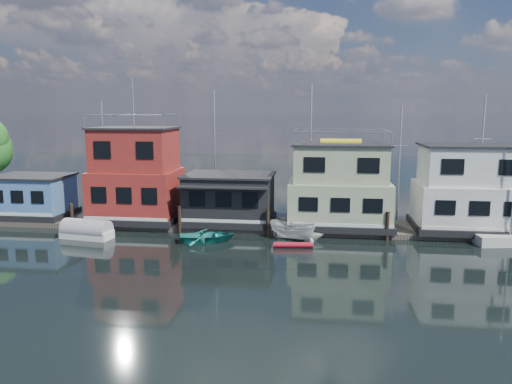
# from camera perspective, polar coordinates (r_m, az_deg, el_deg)

# --- Properties ---
(ground) EXTENTS (160.00, 160.00, 0.00)m
(ground) POSITION_cam_1_polar(r_m,az_deg,el_deg) (30.55, -6.22, -9.20)
(ground) COLOR black
(ground) RESTS_ON ground
(dock) EXTENTS (48.00, 5.00, 0.40)m
(dock) POSITION_cam_1_polar(r_m,az_deg,el_deg) (41.81, -2.35, -3.74)
(dock) COLOR #595147
(dock) RESTS_ON ground
(houseboat_blue) EXTENTS (6.40, 4.90, 3.66)m
(houseboat_blue) POSITION_cam_1_polar(r_m,az_deg,el_deg) (47.84, -24.13, -0.43)
(houseboat_blue) COLOR black
(houseboat_blue) RESTS_ON dock
(houseboat_red) EXTENTS (7.40, 5.90, 11.86)m
(houseboat_red) POSITION_cam_1_polar(r_m,az_deg,el_deg) (43.35, -13.53, 1.73)
(houseboat_red) COLOR black
(houseboat_red) RESTS_ON dock
(houseboat_dark) EXTENTS (7.40, 6.10, 4.06)m
(houseboat_dark) POSITION_cam_1_polar(r_m,az_deg,el_deg) (41.42, -3.06, -0.73)
(houseboat_dark) COLOR black
(houseboat_dark) RESTS_ON dock
(houseboat_green) EXTENTS (8.40, 5.90, 7.03)m
(houseboat_green) POSITION_cam_1_polar(r_m,az_deg,el_deg) (40.60, 9.52, 0.56)
(houseboat_green) COLOR black
(houseboat_green) RESTS_ON dock
(houseboat_white) EXTENTS (8.40, 5.90, 6.66)m
(houseboat_white) POSITION_cam_1_polar(r_m,az_deg,el_deg) (42.18, 23.22, 0.23)
(houseboat_white) COLOR black
(houseboat_white) RESTS_ON dock
(pilings) EXTENTS (42.28, 0.28, 2.20)m
(pilings) POSITION_cam_1_polar(r_m,az_deg,el_deg) (38.98, -3.54, -3.37)
(pilings) COLOR #2D2116
(pilings) RESTS_ON ground
(background_masts) EXTENTS (36.40, 0.16, 12.00)m
(background_masts) POSITION_cam_1_polar(r_m,az_deg,el_deg) (46.34, 4.70, 4.25)
(background_masts) COLOR silver
(background_masts) RESTS_ON ground
(day_sailer) EXTENTS (5.02, 2.35, 7.62)m
(day_sailer) POSITION_cam_1_polar(r_m,az_deg,el_deg) (40.68, 27.01, -4.81)
(day_sailer) COLOR beige
(day_sailer) RESTS_ON ground
(dinghy_white) EXTENTS (2.07, 1.82, 1.03)m
(dinghy_white) POSITION_cam_1_polar(r_m,az_deg,el_deg) (37.66, 6.21, -4.78)
(dinghy_white) COLOR white
(dinghy_white) RESTS_ON ground
(dinghy_teal) EXTENTS (4.84, 4.08, 0.86)m
(dinghy_teal) POSITION_cam_1_polar(r_m,az_deg,el_deg) (37.32, -5.60, -5.04)
(dinghy_teal) COLOR teal
(dinghy_teal) RESTS_ON ground
(red_kayak) EXTENTS (2.83, 0.73, 0.41)m
(red_kayak) POSITION_cam_1_polar(r_m,az_deg,el_deg) (35.71, 4.26, -6.06)
(red_kayak) COLOR #AB1225
(red_kayak) RESTS_ON ground
(tarp_runabout) EXTENTS (4.08, 2.12, 1.58)m
(tarp_runabout) POSITION_cam_1_polar(r_m,az_deg,el_deg) (40.19, -18.79, -4.22)
(tarp_runabout) COLOR white
(tarp_runabout) RESTS_ON ground
(motorboat) EXTENTS (4.14, 3.03, 1.50)m
(motorboat) POSITION_cam_1_polar(r_m,az_deg,el_deg) (37.64, 4.22, -4.38)
(motorboat) COLOR white
(motorboat) RESTS_ON ground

